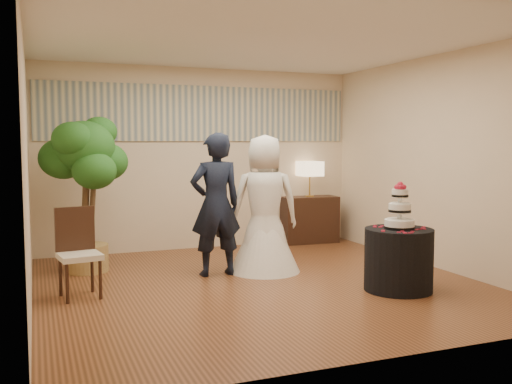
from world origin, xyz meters
name	(u,v)px	position (x,y,z in m)	size (l,w,h in m)	color
floor	(260,284)	(0.00, 0.00, 0.00)	(5.00, 5.00, 0.00)	brown
ceiling	(261,41)	(0.00, 0.00, 2.80)	(5.00, 5.00, 0.00)	white
wall_back	(201,159)	(0.00, 2.50, 1.40)	(5.00, 0.06, 2.80)	beige
wall_front	(385,178)	(0.00, -2.50, 1.40)	(5.00, 0.06, 2.80)	beige
wall_left	(27,169)	(-2.50, 0.00, 1.40)	(0.06, 5.00, 2.80)	beige
wall_right	(437,162)	(2.50, 0.00, 1.40)	(0.06, 5.00, 2.80)	beige
mural_border	(201,114)	(0.00, 2.48, 2.10)	(4.90, 0.02, 0.85)	#A2A493
groom	(216,205)	(-0.35, 0.63, 0.89)	(0.65, 0.43, 1.78)	black
bride	(265,204)	(0.30, 0.60, 0.88)	(0.91, 0.91, 1.76)	white
cake_table	(399,260)	(1.34, -0.82, 0.35)	(0.76, 0.76, 0.70)	black
wedding_cake	(400,205)	(1.34, -0.82, 0.96)	(0.34, 0.34, 0.53)	white
console	(309,219)	(1.79, 2.30, 0.38)	(0.92, 0.41, 0.77)	black
table_lamp	(310,179)	(1.79, 2.30, 1.06)	(0.35, 0.35, 0.58)	beige
ficus_tree	(85,193)	(-1.84, 1.42, 1.02)	(0.97, 0.97, 2.04)	#235C1D
side_chair	(80,253)	(-2.01, 0.16, 0.48)	(0.44, 0.46, 0.96)	black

